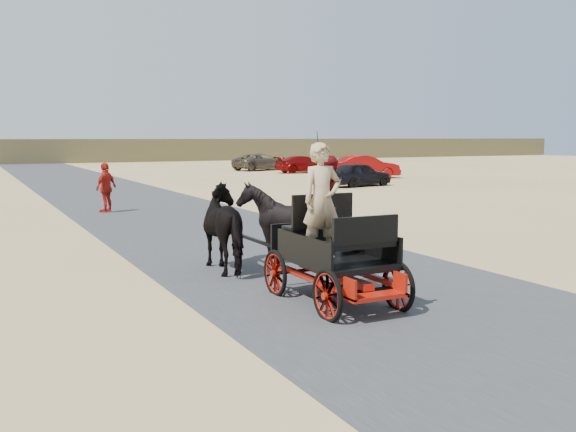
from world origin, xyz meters
name	(u,v)px	position (x,y,z in m)	size (l,w,h in m)	color
ground	(403,305)	(0.00, 0.00, 0.00)	(140.00, 140.00, 0.00)	tan
road	(403,305)	(0.00, 0.00, 0.01)	(6.00, 140.00, 0.01)	#38383A
ridge_far	(28,151)	(0.00, 62.00, 1.20)	(140.00, 6.00, 2.40)	brown
carriage	(334,280)	(-0.87, 0.66, 0.36)	(1.30, 2.40, 0.72)	black
horse_left	(230,228)	(-1.42, 3.66, 0.85)	(0.91, 2.01, 1.70)	black
horse_right	(281,224)	(-0.32, 3.66, 0.85)	(1.37, 1.54, 1.70)	black
driver_man	(322,201)	(-1.07, 0.71, 1.62)	(0.66, 0.43, 1.80)	tan
passenger_woman	(331,203)	(-0.57, 1.26, 1.51)	(0.77, 0.60, 1.58)	#660C0F
pedestrian	(106,188)	(-1.60, 14.72, 0.86)	(1.01, 0.42, 1.73)	#A41A12
car_a	(359,174)	(12.75, 20.75, 0.64)	(1.52, 3.77, 1.28)	black
car_b	(365,167)	(16.78, 26.22, 0.72)	(1.53, 4.40, 1.45)	maroon
car_c	(304,164)	(16.30, 33.46, 0.62)	(1.74, 4.27, 1.24)	maroon
car_d	(261,162)	(15.03, 38.14, 0.65)	(2.17, 4.70, 1.31)	brown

